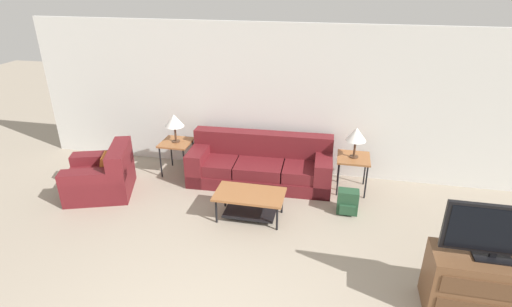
{
  "coord_description": "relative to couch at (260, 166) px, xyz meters",
  "views": [
    {
      "loc": [
        1.1,
        -2.08,
        3.32
      ],
      "look_at": [
        -0.05,
        3.33,
        0.8
      ],
      "focal_mm": 28.0,
      "sensor_mm": 36.0,
      "label": 1
    }
  ],
  "objects": [
    {
      "name": "backpack",
      "position": [
        1.47,
        -0.69,
        -0.12
      ],
      "size": [
        0.31,
        0.28,
        0.37
      ],
      "color": "#23472D",
      "rests_on": "ground_plane"
    },
    {
      "name": "side_table_left",
      "position": [
        -1.52,
        0.04,
        0.24
      ],
      "size": [
        0.52,
        0.55,
        0.6
      ],
      "color": "#935B33",
      "rests_on": "ground_plane"
    },
    {
      "name": "tv_console",
      "position": [
        2.85,
        -2.36,
        0.05
      ],
      "size": [
        1.13,
        0.51,
        0.7
      ],
      "color": "brown",
      "rests_on": "ground_plane"
    },
    {
      "name": "wall_back",
      "position": [
        0.1,
        0.55,
        1.0
      ],
      "size": [
        8.78,
        0.06,
        2.6
      ],
      "color": "silver",
      "rests_on": "ground_plane"
    },
    {
      "name": "television",
      "position": [
        2.85,
        -2.36,
        0.73
      ],
      "size": [
        1.04,
        0.2,
        0.61
      ],
      "color": "black",
      "rests_on": "tv_console"
    },
    {
      "name": "armchair",
      "position": [
        -2.44,
        -0.91,
        -0.01
      ],
      "size": [
        1.23,
        1.2,
        0.8
      ],
      "color": "maroon",
      "rests_on": "ground_plane"
    },
    {
      "name": "coffee_table",
      "position": [
        0.07,
        -1.13,
        0.0
      ],
      "size": [
        1.01,
        0.57,
        0.41
      ],
      "color": "#935B33",
      "rests_on": "ground_plane"
    },
    {
      "name": "table_lamp_right",
      "position": [
        1.53,
        0.04,
        0.69
      ],
      "size": [
        0.33,
        0.33,
        0.5
      ],
      "color": "#472D1E",
      "rests_on": "side_table_right"
    },
    {
      "name": "table_lamp_left",
      "position": [
        -1.52,
        0.04,
        0.69
      ],
      "size": [
        0.33,
        0.33,
        0.5
      ],
      "color": "#472D1E",
      "rests_on": "side_table_left"
    },
    {
      "name": "couch",
      "position": [
        0.0,
        0.0,
        0.0
      ],
      "size": [
        2.43,
        0.93,
        0.82
      ],
      "color": "maroon",
      "rests_on": "ground_plane"
    },
    {
      "name": "side_table_right",
      "position": [
        1.53,
        0.04,
        0.24
      ],
      "size": [
        0.52,
        0.55,
        0.6
      ],
      "color": "#935B33",
      "rests_on": "ground_plane"
    }
  ]
}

